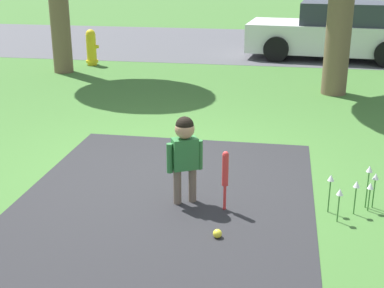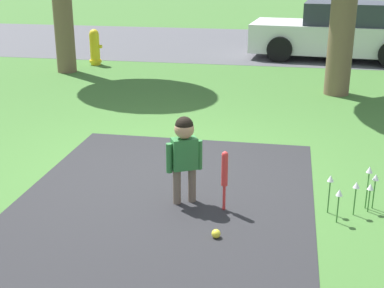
{
  "view_description": "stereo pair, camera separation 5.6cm",
  "coord_description": "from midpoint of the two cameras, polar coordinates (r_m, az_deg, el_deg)",
  "views": [
    {
      "loc": [
        1.27,
        -5.54,
        2.29
      ],
      "look_at": [
        0.38,
        -0.48,
        0.47
      ],
      "focal_mm": 50.0,
      "sensor_mm": 36.0,
      "label": 1
    },
    {
      "loc": [
        1.32,
        -5.53,
        2.29
      ],
      "look_at": [
        0.38,
        -0.48,
        0.47
      ],
      "focal_mm": 50.0,
      "sensor_mm": 36.0,
      "label": 2
    }
  ],
  "objects": [
    {
      "name": "street_strip",
      "position": [
        14.87,
        5.48,
        10.59
      ],
      "size": [
        40.0,
        6.0,
        0.01
      ],
      "color": "#4C4C51",
      "rests_on": "ground"
    },
    {
      "name": "baseball_bat",
      "position": [
        4.98,
        3.82,
        -3.05
      ],
      "size": [
        0.06,
        0.06,
        0.59
      ],
      "color": "red",
      "rests_on": "ground"
    },
    {
      "name": "fire_hydrant",
      "position": [
        12.04,
        -10.19,
        10.1
      ],
      "size": [
        0.3,
        0.27,
        0.78
      ],
      "color": "yellow",
      "rests_on": "ground"
    },
    {
      "name": "ground_plane",
      "position": [
        6.13,
        -2.46,
        -2.45
      ],
      "size": [
        60.0,
        60.0,
        0.0
      ],
      "primitive_type": "plane",
      "color": "#3D6B2D"
    },
    {
      "name": "sports_ball",
      "position": [
        4.64,
        2.93,
        -9.54
      ],
      "size": [
        0.08,
        0.08,
        0.08
      ],
      "color": "yellow",
      "rests_on": "ground"
    },
    {
      "name": "parked_car",
      "position": [
        13.05,
        15.49,
        11.4
      ],
      "size": [
        3.99,
        2.09,
        1.29
      ],
      "rotation": [
        0.0,
        0.0,
        3.05
      ],
      "color": "silver",
      "rests_on": "ground"
    },
    {
      "name": "child",
      "position": [
        5.05,
        -0.51,
        -0.42
      ],
      "size": [
        0.32,
        0.23,
        0.88
      ],
      "rotation": [
        0.0,
        0.0,
        0.49
      ],
      "color": "#6B5B4C",
      "rests_on": "ground"
    },
    {
      "name": "flower_bed",
      "position": [
        5.18,
        17.48,
        -4.11
      ],
      "size": [
        0.49,
        0.42,
        0.43
      ],
      "color": "#38702D",
      "rests_on": "ground"
    }
  ]
}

